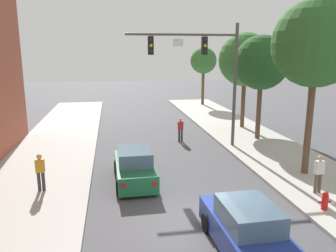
# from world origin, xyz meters

# --- Properties ---
(ground_plane) EXTENTS (120.00, 120.00, 0.00)m
(ground_plane) POSITION_xyz_m (0.00, 0.00, 0.00)
(ground_plane) COLOR #4C4C51
(sidewalk_left) EXTENTS (5.00, 60.00, 0.15)m
(sidewalk_left) POSITION_xyz_m (-6.50, 0.00, 0.07)
(sidewalk_left) COLOR #B2AFA8
(sidewalk_left) RESTS_ON ground
(traffic_signal_mast) EXTENTS (6.75, 0.38, 7.50)m
(traffic_signal_mast) POSITION_xyz_m (2.69, 9.32, 5.35)
(traffic_signal_mast) COLOR #514C47
(traffic_signal_mast) RESTS_ON sidewalk_right
(car_lead_green) EXTENTS (1.89, 4.27, 1.60)m
(car_lead_green) POSITION_xyz_m (-1.97, 4.57, 0.72)
(car_lead_green) COLOR #1E663D
(car_lead_green) RESTS_ON ground
(car_following_blue) EXTENTS (1.90, 4.27, 1.60)m
(car_following_blue) POSITION_xyz_m (0.95, -1.66, 0.72)
(car_following_blue) COLOR navy
(car_following_blue) RESTS_ON ground
(pedestrian_sidewalk_left_walker) EXTENTS (0.36, 0.22, 1.64)m
(pedestrian_sidewalk_left_walker) POSITION_xyz_m (-6.01, 3.83, 1.06)
(pedestrian_sidewalk_left_walker) COLOR #333338
(pedestrian_sidewalk_left_walker) RESTS_ON sidewalk_left
(pedestrian_crossing_road) EXTENTS (0.36, 0.22, 1.64)m
(pedestrian_crossing_road) POSITION_xyz_m (1.61, 11.24, 0.91)
(pedestrian_crossing_road) COLOR #333338
(pedestrian_crossing_road) RESTS_ON ground
(pedestrian_sidewalk_right_walker) EXTENTS (0.36, 0.22, 1.64)m
(pedestrian_sidewalk_right_walker) POSITION_xyz_m (5.51, 1.65, 1.06)
(pedestrian_sidewalk_right_walker) COLOR brown
(pedestrian_sidewalk_right_walker) RESTS_ON sidewalk_right
(fire_hydrant) EXTENTS (0.48, 0.24, 0.72)m
(fire_hydrant) POSITION_xyz_m (4.87, 0.21, 0.51)
(fire_hydrant) COLOR red
(fire_hydrant) RESTS_ON sidewalk_right
(street_tree_nearest) EXTENTS (4.00, 4.00, 8.20)m
(street_tree_nearest) POSITION_xyz_m (6.33, 3.93, 6.32)
(street_tree_nearest) COLOR brown
(street_tree_nearest) RESTS_ON sidewalk_right
(street_tree_second) EXTENTS (3.59, 3.59, 6.93)m
(street_tree_second) POSITION_xyz_m (6.91, 10.70, 5.26)
(street_tree_second) COLOR brown
(street_tree_second) RESTS_ON sidewalk_right
(street_tree_third) EXTENTS (4.06, 4.06, 7.29)m
(street_tree_third) POSITION_xyz_m (7.24, 14.30, 5.39)
(street_tree_third) COLOR brown
(street_tree_third) RESTS_ON sidewalk_right
(street_tree_farthest) EXTENTS (2.89, 2.89, 6.33)m
(street_tree_farthest) POSITION_xyz_m (7.25, 26.07, 4.99)
(street_tree_farthest) COLOR brown
(street_tree_farthest) RESTS_ON sidewalk_right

